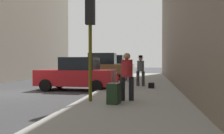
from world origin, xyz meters
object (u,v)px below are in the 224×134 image
Objects in this scene: parked_bronze_suv at (101,68)px; parked_silver_sedan at (118,68)px; pedestrian_in_jeans at (127,68)px; pedestrian_with_beanie at (141,69)px; rolling_suitcase at (114,93)px; fire_hydrant at (117,78)px; parked_red_hatchback at (77,75)px; parked_white_van at (112,67)px; traffic_light at (90,27)px; duffel_bag at (151,85)px; pedestrian_in_red_jacket at (127,74)px.

parked_bronze_suv is 1.10× the size of parked_silver_sedan.
pedestrian_in_jeans is 3.18m from pedestrian_with_beanie.
parked_silver_sedan is 4.04× the size of rolling_suitcase.
pedestrian_in_jeans reaches higher than fire_hydrant.
parked_red_hatchback is 0.92× the size of parked_white_van.
duffel_bag is (2.15, 4.88, -2.47)m from traffic_light.
traffic_light reaches higher than duffel_bag.
parked_silver_sedan is 17.70m from duffel_bag.
pedestrian_in_red_jacket is at bearing -79.28° from parked_white_van.
parked_bronze_suv is at bearing 90.00° from parked_red_hatchback.
fire_hydrant is 2.34m from pedestrian_with_beanie.
pedestrian_in_jeans is 0.96× the size of pedestrian_with_beanie.
pedestrian_in_red_jacket is 1.02m from rolling_suitcase.
fire_hydrant is 0.40× the size of pedestrian_with_beanie.
parked_red_hatchback is 1.01× the size of parked_silver_sedan.
pedestrian_with_beanie is (3.38, -10.84, 0.10)m from parked_white_van.
rolling_suitcase is (0.95, -7.97, -0.01)m from fire_hydrant.
parked_silver_sedan is 16.50m from pedestrian_with_beanie.
parked_red_hatchback is 6.52m from parked_bronze_suv.
parked_bronze_suv reaches higher than fire_hydrant.
pedestrian_in_red_jacket is (1.32, -7.24, 0.61)m from fire_hydrant.
parked_bronze_suv and parked_white_van have the same top height.
parked_silver_sedan is 14.65m from fire_hydrant.
fire_hydrant is at bearing -109.22° from pedestrian_in_jeans.
traffic_light is 8.18× the size of duffel_bag.
parked_red_hatchback is 12.25m from parked_white_van.
duffel_bag is at bearing -57.17° from parked_bronze_suv.
duffel_bag is (4.00, -6.20, -0.74)m from parked_bronze_suv.
fire_hydrant is (1.80, -14.54, -0.35)m from parked_silver_sedan.
parked_red_hatchback and parked_silver_sedan have the same top height.
traffic_light reaches higher than parked_bronze_suv.
parked_white_van is at bearing 100.72° from pedestrian_in_red_jacket.
pedestrian_in_jeans reaches higher than parked_silver_sedan.
fire_hydrant is 0.41× the size of pedestrian_in_jeans.
pedestrian_in_jeans is (2.28, -7.86, 0.07)m from parked_white_van.
duffel_bag is at bearing -76.93° from parked_silver_sedan.
duffel_bag is at bearing 79.02° from pedestrian_in_red_jacket.
fire_hydrant is 0.68× the size of rolling_suitcase.
pedestrian_in_red_jacket is at bearing -84.46° from pedestrian_in_jeans.
duffel_bag is (1.72, -4.07, -0.81)m from pedestrian_in_jeans.
parked_white_van is at bearing 90.00° from parked_red_hatchback.
parked_red_hatchback is at bearing 112.11° from traffic_light.
parked_white_van is 2.61× the size of pedestrian_with_beanie.
traffic_light is 2.47m from rolling_suitcase.
traffic_light reaches higher than pedestrian_in_red_jacket.
parked_silver_sedan is at bearing 97.07° from fire_hydrant.
parked_red_hatchback is 5.28m from traffic_light.
parked_bronze_suv is 3.97m from fire_hydrant.
pedestrian_with_beanie is (1.53, 5.97, -1.62)m from traffic_light.
pedestrian_with_beanie reaches higher than parked_silver_sedan.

